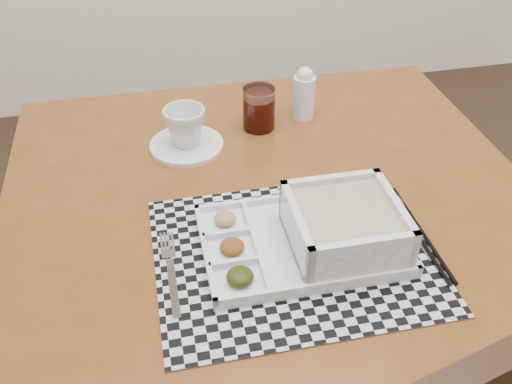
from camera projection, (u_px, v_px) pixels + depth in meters
dining_table at (275, 237)px, 1.06m from camera, size 0.98×0.98×0.73m
placemat at (293, 254)px, 0.91m from camera, size 0.45×0.36×0.00m
serving_tray at (330, 232)px, 0.90m from camera, size 0.32×0.22×0.09m
fork at (171, 270)px, 0.88m from camera, size 0.02×0.19×0.00m
spoon at (398, 207)px, 1.00m from camera, size 0.04×0.18×0.01m
chopsticks at (419, 232)px, 0.95m from camera, size 0.02×0.24×0.01m
saucer at (187, 145)px, 1.16m from camera, size 0.15×0.15×0.01m
cup at (185, 127)px, 1.13m from camera, size 0.11×0.11×0.08m
juice_glass at (259, 110)px, 1.20m from camera, size 0.07×0.07×0.09m
creamer_bottle at (304, 94)px, 1.22m from camera, size 0.05×0.05×0.12m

